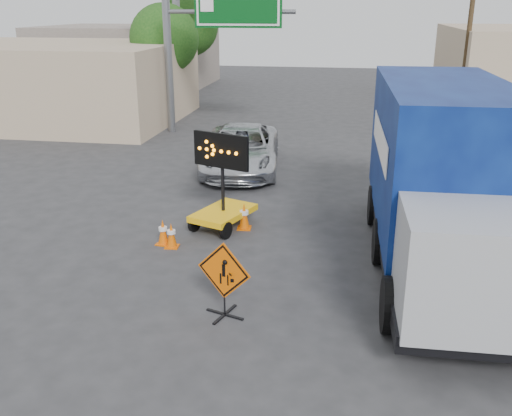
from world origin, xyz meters
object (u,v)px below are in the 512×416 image
(construction_sign, at_px, (224,278))
(pickup_truck, at_px, (241,149))
(box_truck, at_px, (442,189))
(arrow_board, at_px, (223,207))

(construction_sign, bearing_deg, pickup_truck, 118.02)
(construction_sign, relative_size, box_truck, 0.18)
(arrow_board, xyz_separation_m, box_truck, (5.51, -1.63, 1.32))
(arrow_board, bearing_deg, construction_sign, -56.05)
(construction_sign, relative_size, pickup_truck, 0.27)
(construction_sign, bearing_deg, box_truck, 53.56)
(arrow_board, height_order, pickup_truck, arrow_board)
(pickup_truck, xyz_separation_m, box_truck, (6.16, -7.48, 1.11))
(arrow_board, relative_size, pickup_truck, 0.46)
(box_truck, bearing_deg, construction_sign, -146.73)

